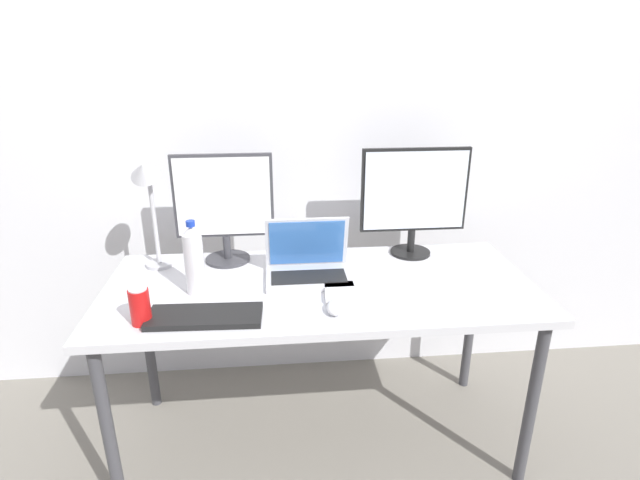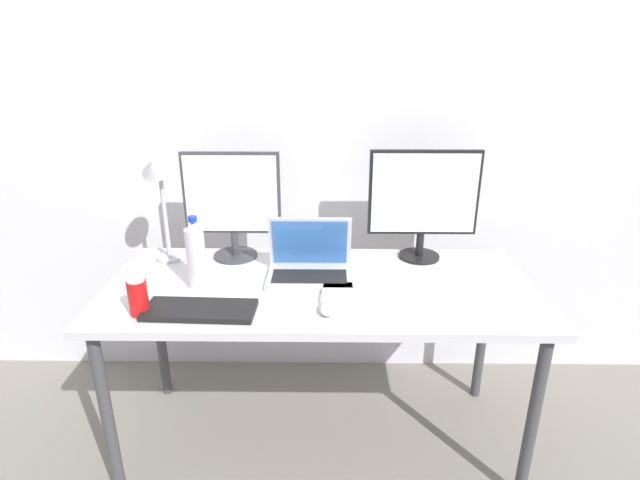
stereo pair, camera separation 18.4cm
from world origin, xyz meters
The scene contains 12 objects.
ground_plane centered at (0.00, 0.00, 0.00)m, with size 16.00×16.00×0.00m, color gray.
wall_back centered at (0.00, 0.59, 1.30)m, with size 7.00×0.08×2.60m, color silver.
work_desk centered at (0.00, 0.00, 0.67)m, with size 1.63×0.71×0.74m.
monitor_left centered at (-0.37, 0.26, 0.99)m, with size 0.40×0.19×0.45m.
monitor_center centered at (0.42, 0.26, 1.00)m, with size 0.45×0.17×0.46m.
laptop_silver centered at (-0.04, 0.07, 0.79)m, with size 0.33×0.23×0.24m.
keyboard_main centered at (-0.41, -0.23, 0.75)m, with size 0.38×0.15×0.02m, color black.
keyboard_aux centered at (0.23, -0.11, 0.75)m, with size 0.43×0.15×0.02m, color white.
mouse_by_keyboard centered at (0.03, -0.22, 0.76)m, with size 0.06×0.10×0.04m, color silver.
water_bottle centered at (-0.46, -0.02, 0.87)m, with size 0.07×0.07×0.28m.
soda_can_near_keyboard centered at (-0.61, -0.23, 0.80)m, with size 0.07×0.07×0.13m.
desk_lamp centered at (-0.64, 0.19, 1.06)m, with size 0.11×0.18×0.47m.
Camera 1 is at (-0.16, -1.71, 1.58)m, focal length 28.00 mm.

